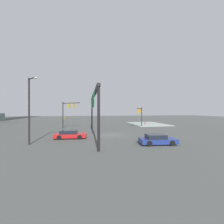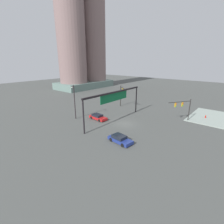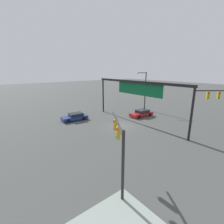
% 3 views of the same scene
% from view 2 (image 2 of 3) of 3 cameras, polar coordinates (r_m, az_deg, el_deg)
% --- Properties ---
extents(ground_plane, '(185.81, 185.81, 0.00)m').
position_cam_2_polar(ground_plane, '(35.94, 4.50, -4.10)').
color(ground_plane, '#474A47').
extents(sidewalk_corner, '(13.26, 9.78, 0.15)m').
position_cam_2_polar(sidewalk_corner, '(46.38, 31.71, -1.63)').
color(sidewalk_corner, '#8D9A92').
rests_on(sidewalk_corner, ground).
extents(traffic_signal_near_corner, '(4.87, 3.21, 5.02)m').
position_cam_2_polar(traffic_signal_near_corner, '(39.35, 23.43, 1.87)').
color(traffic_signal_near_corner, black).
rests_on(traffic_signal_near_corner, ground).
extents(traffic_signal_opposite_side, '(3.55, 4.12, 6.11)m').
position_cam_2_polar(traffic_signal_opposite_side, '(47.53, 3.43, 6.59)').
color(traffic_signal_opposite_side, black).
rests_on(traffic_signal_opposite_side, ground).
extents(streetlamp_curved_arm, '(1.70, 1.58, 7.94)m').
position_cam_2_polar(streetlamp_curved_arm, '(38.39, -12.89, 4.08)').
color(streetlamp_curved_arm, black).
rests_on(streetlamp_curved_arm, ground).
extents(overhead_sign_gantry, '(18.32, 0.43, 6.78)m').
position_cam_2_polar(overhead_sign_gantry, '(36.10, 0.89, 5.31)').
color(overhead_sign_gantry, black).
rests_on(overhead_sign_gantry, ground).
extents(highrise_twin_tower, '(27.37, 14.37, 49.20)m').
position_cam_2_polar(highrise_twin_tower, '(84.60, -10.18, 24.74)').
color(highrise_twin_tower, slate).
rests_on(highrise_twin_tower, ground).
extents(sedan_car_approaching, '(2.32, 4.49, 1.21)m').
position_cam_2_polar(sedan_car_approaching, '(27.99, 2.78, -9.34)').
color(sedan_car_approaching, navy).
rests_on(sedan_car_approaching, ground).
extents(sedan_car_waiting_far, '(2.16, 4.64, 1.21)m').
position_cam_2_polar(sedan_car_waiting_far, '(38.43, -4.90, -1.74)').
color(sedan_car_waiting_far, '#B21B1C').
rests_on(sedan_car_waiting_far, ground).
extents(fire_hydrant_on_curb, '(0.33, 0.22, 0.71)m').
position_cam_2_polar(fire_hydrant_on_curb, '(44.70, 29.63, -1.38)').
color(fire_hydrant_on_curb, red).
rests_on(fire_hydrant_on_curb, sidewalk_corner).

